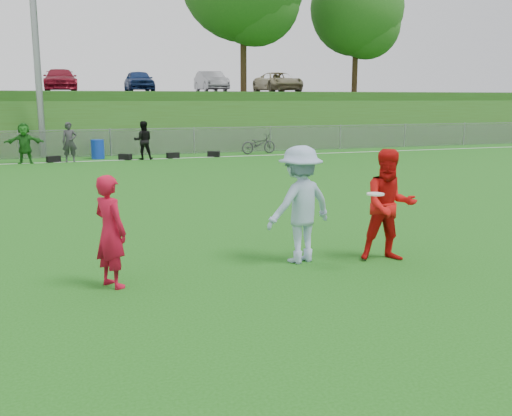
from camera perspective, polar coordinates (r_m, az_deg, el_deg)
name	(u,v)px	position (r m, az deg, el deg)	size (l,w,h in m)	color
ground	(230,286)	(8.35, -2.61, -7.84)	(120.00, 120.00, 0.00)	#1C5612
sideline_far	(115,160)	(25.83, -13.91, 4.65)	(60.00, 0.10, 0.01)	white
fence	(110,142)	(27.76, -14.35, 6.38)	(58.00, 0.06, 1.30)	gray
light_pole	(33,6)	(28.69, -21.38, 18.27)	(1.20, 0.40, 12.15)	gray
berm	(95,117)	(38.68, -15.77, 8.77)	(120.00, 18.00, 3.00)	#2A4F16
parking_lot	(92,93)	(40.66, -16.05, 11.03)	(120.00, 12.00, 0.10)	black
tree_green_far	(359,13)	(38.58, 10.31, 18.63)	(5.88, 5.88, 8.19)	black
car_row	(74,80)	(39.63, -17.76, 12.06)	(32.04, 5.18, 1.44)	white
spectator_row	(38,143)	(25.68, -20.92, 6.11)	(8.59, 0.84, 1.69)	red
gear_bags	(143,156)	(26.06, -11.21, 5.09)	(7.66, 0.57, 0.26)	black
player_red_left	(110,231)	(8.39, -14.36, -2.29)	(0.60, 0.39, 1.63)	red
player_red_center	(389,205)	(9.71, 13.19, 0.25)	(0.91, 0.71, 1.87)	red
player_blue	(300,205)	(9.40, 4.42, 0.35)	(1.25, 0.72, 1.93)	#96ACD0
frisbee	(375,194)	(8.98, 11.86, 1.37)	(0.27, 0.27, 0.03)	silver
recycling_bin	(98,149)	(26.67, -15.55, 5.68)	(0.57, 0.57, 0.86)	#1032AE
bicycle	(259,144)	(28.11, 0.26, 6.43)	(0.64, 1.83, 0.96)	#2A2B2D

